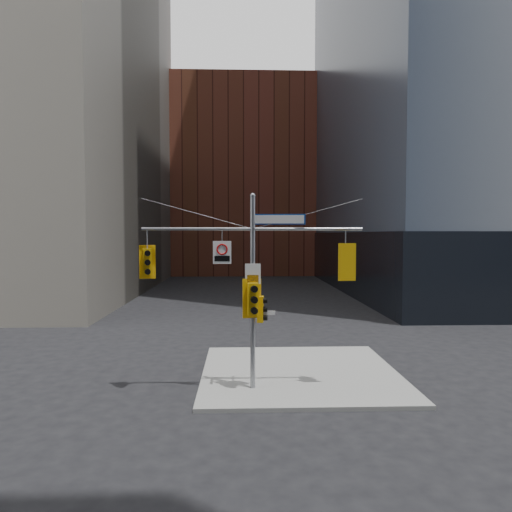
{
  "coord_description": "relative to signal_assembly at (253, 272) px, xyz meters",
  "views": [
    {
      "loc": [
        -0.45,
        -14.55,
        5.81
      ],
      "look_at": [
        0.12,
        2.0,
        5.02
      ],
      "focal_mm": 32.0,
      "sensor_mm": 36.0,
      "label": 1
    }
  ],
  "objects": [
    {
      "name": "traffic_light_pole_front",
      "position": [
        -0.0,
        -0.27,
        -0.94
      ],
      "size": [
        0.68,
        0.6,
        1.44
      ],
      "rotation": [
        0.0,
        0.0,
        0.18
      ],
      "color": "#DEA10B",
      "rests_on": "ground"
    },
    {
      "name": "ground",
      "position": [
        0.0,
        -1.99,
        -4.42
      ],
      "size": [
        160.0,
        160.0,
        0.0
      ],
      "primitive_type": "plane",
      "color": "black",
      "rests_on": "ground"
    },
    {
      "name": "street_sign_blade",
      "position": [
        0.91,
        0.0,
        1.93
      ],
      "size": [
        2.01,
        0.19,
        0.39
      ],
      "rotation": [
        0.0,
        0.0,
        -0.07
      ],
      "color": "navy",
      "rests_on": "ground"
    },
    {
      "name": "sidewalk_corner",
      "position": [
        2.0,
        2.01,
        -4.34
      ],
      "size": [
        8.0,
        8.0,
        0.15
      ],
      "primitive_type": "cube",
      "color": "gray",
      "rests_on": "ground"
    },
    {
      "name": "traffic_light_pole_side",
      "position": [
        0.32,
        0.0,
        -1.35
      ],
      "size": [
        0.4,
        0.34,
        0.95
      ],
      "rotation": [
        0.0,
        0.0,
        1.4
      ],
      "color": "#DEA10B",
      "rests_on": "ground"
    },
    {
      "name": "traffic_light_west_arm",
      "position": [
        -3.81,
        0.01,
        0.38
      ],
      "size": [
        0.58,
        0.53,
        1.23
      ],
      "rotation": [
        0.0,
        0.0,
        0.22
      ],
      "color": "#DEA10B",
      "rests_on": "ground"
    },
    {
      "name": "street_blade_ew",
      "position": [
        0.45,
        0.01,
        -1.49
      ],
      "size": [
        0.75,
        0.05,
        0.15
      ],
      "rotation": [
        0.0,
        0.0,
        0.02
      ],
      "color": "silver",
      "rests_on": "ground"
    },
    {
      "name": "traffic_light_east_arm",
      "position": [
        3.4,
        0.0,
        0.38
      ],
      "size": [
        0.65,
        0.54,
        1.37
      ],
      "rotation": [
        0.0,
        0.0,
        3.23
      ],
      "color": "#DEA10B",
      "rests_on": "ground"
    },
    {
      "name": "signal_assembly",
      "position": [
        0.0,
        0.0,
        0.0
      ],
      "size": [
        8.0,
        0.8,
        7.3
      ],
      "color": "gray",
      "rests_on": "ground"
    },
    {
      "name": "regulatory_sign_pole",
      "position": [
        0.0,
        -0.11,
        -0.06
      ],
      "size": [
        0.56,
        0.05,
        0.74
      ],
      "rotation": [
        0.0,
        0.0,
        -0.01
      ],
      "color": "silver",
      "rests_on": "ground"
    },
    {
      "name": "street_blade_ns",
      "position": [
        0.0,
        0.46,
        -1.48
      ],
      "size": [
        0.03,
        0.82,
        0.16
      ],
      "rotation": [
        0.0,
        0.0,
        0.0
      ],
      "color": "#145926",
      "rests_on": "ground"
    },
    {
      "name": "brick_midrise",
      "position": [
        0.0,
        56.01,
        9.58
      ],
      "size": [
        26.0,
        20.0,
        28.0
      ],
      "primitive_type": "cube",
      "color": "brown",
      "rests_on": "ground"
    },
    {
      "name": "regulatory_sign_arm",
      "position": [
        -1.11,
        -0.02,
        0.76
      ],
      "size": [
        0.66,
        0.08,
        0.83
      ],
      "rotation": [
        0.0,
        0.0,
        -0.04
      ],
      "color": "silver",
      "rests_on": "ground"
    }
  ]
}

